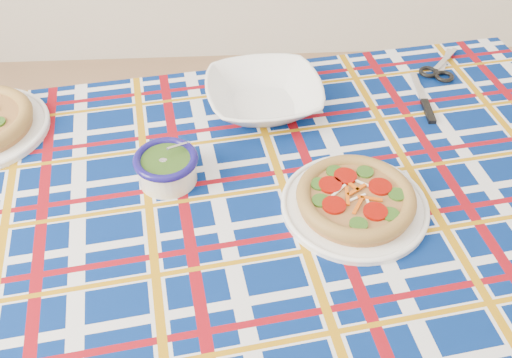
{
  "coord_description": "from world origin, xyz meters",
  "views": [
    {
      "loc": [
        -0.09,
        -0.33,
        1.42
      ],
      "look_at": [
        -0.05,
        0.42,
        0.7
      ],
      "focal_mm": 40.0,
      "sensor_mm": 36.0,
      "label": 1
    }
  ],
  "objects_px": {
    "pesto_bowl": "(166,166)",
    "dining_table": "(255,232)",
    "serving_bowl": "(264,96)",
    "main_focaccia_plate": "(356,198)"
  },
  "relations": [
    {
      "from": "pesto_bowl",
      "to": "dining_table",
      "type": "bearing_deg",
      "value": -26.3
    },
    {
      "from": "pesto_bowl",
      "to": "serving_bowl",
      "type": "height_order",
      "value": "pesto_bowl"
    },
    {
      "from": "dining_table",
      "to": "main_focaccia_plate",
      "type": "relative_size",
      "value": 5.76
    },
    {
      "from": "pesto_bowl",
      "to": "serving_bowl",
      "type": "relative_size",
      "value": 0.48
    },
    {
      "from": "pesto_bowl",
      "to": "serving_bowl",
      "type": "bearing_deg",
      "value": 48.1
    },
    {
      "from": "main_focaccia_plate",
      "to": "pesto_bowl",
      "type": "bearing_deg",
      "value": 164.45
    },
    {
      "from": "pesto_bowl",
      "to": "serving_bowl",
      "type": "xyz_separation_m",
      "value": [
        0.19,
        0.22,
        -0.01
      ]
    },
    {
      "from": "serving_bowl",
      "to": "pesto_bowl",
      "type": "bearing_deg",
      "value": -131.9
    },
    {
      "from": "dining_table",
      "to": "serving_bowl",
      "type": "distance_m",
      "value": 0.31
    },
    {
      "from": "dining_table",
      "to": "main_focaccia_plate",
      "type": "distance_m",
      "value": 0.2
    }
  ]
}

